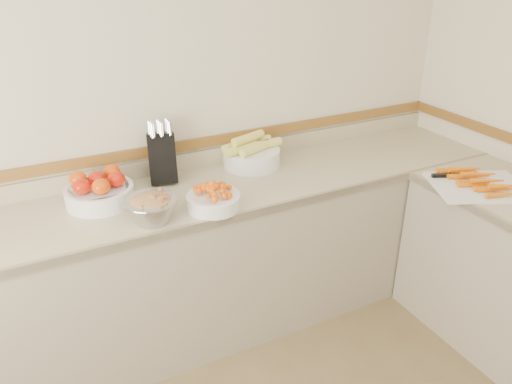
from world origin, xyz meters
name	(u,v)px	position (x,y,z in m)	size (l,w,h in m)	color
back_wall	(143,108)	(0.00, 2.00, 1.30)	(4.00, 4.00, 0.00)	beige
counter_back	(174,269)	(0.00, 1.68, 0.45)	(4.00, 0.65, 1.08)	#BDAE89
knife_block	(162,157)	(0.05, 1.90, 1.04)	(0.18, 0.21, 0.36)	black
tomato_bowl	(99,191)	(-0.32, 1.78, 0.97)	(0.34, 0.34, 0.17)	white
cherry_tomato_bowl	(213,199)	(0.17, 1.47, 0.95)	(0.27, 0.27, 0.15)	white
corn_bowl	(251,154)	(0.58, 1.87, 0.97)	(0.38, 0.34, 0.20)	white
rhubarb_bowl	(151,208)	(-0.14, 1.47, 0.97)	(0.26, 0.26, 0.15)	#B2B2BA
cutting_board	(478,183)	(1.55, 1.04, 0.92)	(0.61, 0.55, 0.07)	white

